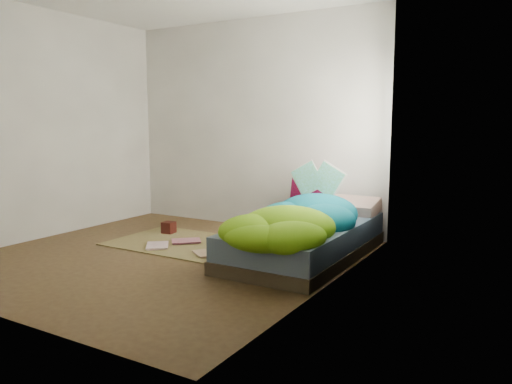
# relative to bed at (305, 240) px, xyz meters

# --- Properties ---
(ground) EXTENTS (3.50, 3.50, 0.00)m
(ground) POSITION_rel_bed_xyz_m (-1.22, -0.72, -0.17)
(ground) COLOR #452E1A
(ground) RESTS_ON ground
(room_walls) EXTENTS (3.54, 3.54, 2.62)m
(room_walls) POSITION_rel_bed_xyz_m (-1.21, -0.71, 1.46)
(room_walls) COLOR beige
(room_walls) RESTS_ON ground
(bed) EXTENTS (1.00, 2.00, 0.34)m
(bed) POSITION_rel_bed_xyz_m (0.00, 0.00, 0.00)
(bed) COLOR #372E1E
(bed) RESTS_ON ground
(duvet) EXTENTS (0.96, 1.84, 0.34)m
(duvet) POSITION_rel_bed_xyz_m (0.00, -0.22, 0.34)
(duvet) COLOR #08677D
(duvet) RESTS_ON bed
(rug) EXTENTS (1.60, 1.10, 0.01)m
(rug) POSITION_rel_bed_xyz_m (-1.37, -0.17, -0.16)
(rug) COLOR brown
(rug) RESTS_ON ground
(pillow_floral) EXTENTS (0.63, 0.39, 0.14)m
(pillow_floral) POSITION_rel_bed_xyz_m (0.16, 0.76, 0.24)
(pillow_floral) COLOR beige
(pillow_floral) RESTS_ON bed
(pillow_magenta) EXTENTS (0.41, 0.18, 0.40)m
(pillow_magenta) POSITION_rel_bed_xyz_m (-0.28, 0.70, 0.37)
(pillow_magenta) COLOR #49041E
(pillow_magenta) RESTS_ON bed
(open_book) EXTENTS (0.49, 0.15, 0.29)m
(open_book) POSITION_rel_bed_xyz_m (-0.09, 0.49, 0.66)
(open_book) COLOR #3C892D
(open_book) RESTS_ON duvet
(wooden_box) EXTENTS (0.15, 0.15, 0.13)m
(wooden_box) POSITION_rel_bed_xyz_m (-1.84, 0.10, -0.09)
(wooden_box) COLOR #360D0C
(wooden_box) RESTS_ON rug
(floor_book_a) EXTENTS (0.37, 0.39, 0.02)m
(floor_book_a) POSITION_rel_bed_xyz_m (-1.60, -0.54, -0.14)
(floor_book_a) COLOR silver
(floor_book_a) RESTS_ON rug
(floor_book_b) EXTENTS (0.39, 0.38, 0.03)m
(floor_book_b) POSITION_rel_bed_xyz_m (-1.44, -0.09, -0.14)
(floor_book_b) COLOR #C77289
(floor_book_b) RESTS_ON rug
(floor_book_c) EXTENTS (0.34, 0.32, 0.02)m
(floor_book_c) POSITION_rel_bed_xyz_m (-0.94, -0.54, -0.15)
(floor_book_c) COLOR tan
(floor_book_c) RESTS_ON rug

